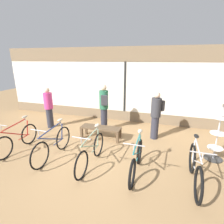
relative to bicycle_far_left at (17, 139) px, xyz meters
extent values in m
plane|color=#99754C|center=(2.46, 0.17, -0.38)|extent=(24.00, 24.00, 0.00)
cube|color=#7A664C|center=(2.46, 3.64, -0.16)|extent=(12.00, 0.08, 0.45)
cube|color=silver|center=(2.46, 3.64, 1.14)|extent=(12.00, 0.04, 2.15)
cube|color=#7A664C|center=(2.46, 3.64, 2.52)|extent=(12.00, 0.08, 0.60)
cube|color=black|center=(2.46, 3.61, 1.14)|extent=(0.08, 0.02, 2.15)
torus|color=black|center=(0.00, 0.48, -0.04)|extent=(0.04, 0.68, 0.68)
torus|color=black|center=(0.00, -0.52, -0.04)|extent=(0.04, 0.68, 0.68)
cylinder|color=red|center=(0.00, -0.06, 0.20)|extent=(0.03, 0.93, 0.51)
cylinder|color=red|center=(0.00, 0.44, 0.20)|extent=(0.03, 0.11, 0.49)
cylinder|color=red|center=(0.00, -0.03, 0.47)|extent=(0.03, 0.86, 0.10)
cylinder|color=red|center=(0.00, 0.26, -0.04)|extent=(0.03, 0.45, 0.03)
cylinder|color=#B2B2B7|center=(0.00, 0.40, 0.51)|extent=(0.02, 0.02, 0.14)
ellipsoid|color=#B2A893|center=(0.00, 0.40, 0.59)|extent=(0.11, 0.22, 0.06)
cylinder|color=#B2B2B7|center=(0.00, -0.46, 0.57)|extent=(0.02, 0.02, 0.12)
cylinder|color=#ADADB2|center=(0.00, -0.46, 0.63)|extent=(0.46, 0.02, 0.02)
torus|color=black|center=(1.27, 0.52, -0.02)|extent=(0.04, 0.72, 0.72)
torus|color=black|center=(1.27, -0.55, -0.02)|extent=(0.04, 0.72, 0.72)
cylinder|color=navy|center=(1.27, -0.06, 0.22)|extent=(0.03, 1.00, 0.51)
cylinder|color=navy|center=(1.27, 0.48, 0.22)|extent=(0.03, 0.11, 0.49)
cylinder|color=navy|center=(1.27, -0.03, 0.49)|extent=(0.03, 0.93, 0.10)
cylinder|color=navy|center=(1.27, 0.27, -0.02)|extent=(0.03, 0.48, 0.03)
cylinder|color=#B2B2B7|center=(1.27, 0.44, 0.53)|extent=(0.02, 0.02, 0.14)
ellipsoid|color=#B2A893|center=(1.27, 0.44, 0.61)|extent=(0.11, 0.22, 0.06)
cylinder|color=#B2B2B7|center=(1.27, -0.49, 0.59)|extent=(0.02, 0.02, 0.12)
cylinder|color=#ADADB2|center=(1.27, -0.49, 0.65)|extent=(0.46, 0.02, 0.02)
torus|color=black|center=(2.46, 0.48, -0.04)|extent=(0.04, 0.69, 0.69)
torus|color=black|center=(2.46, -0.60, -0.04)|extent=(0.04, 0.69, 0.69)
cylinder|color=gray|center=(2.46, -0.10, 0.20)|extent=(0.03, 1.01, 0.51)
cylinder|color=gray|center=(2.46, 0.44, 0.20)|extent=(0.03, 0.11, 0.49)
cylinder|color=gray|center=(2.46, -0.07, 0.48)|extent=(0.03, 0.94, 0.10)
cylinder|color=gray|center=(2.46, 0.23, -0.04)|extent=(0.03, 0.49, 0.03)
cylinder|color=#B2B2B7|center=(2.46, 0.40, 0.51)|extent=(0.02, 0.02, 0.14)
ellipsoid|color=#B2A893|center=(2.46, 0.40, 0.59)|extent=(0.11, 0.22, 0.06)
cylinder|color=#B2B2B7|center=(2.46, -0.54, 0.57)|extent=(0.02, 0.02, 0.12)
cylinder|color=#ADADB2|center=(2.46, -0.54, 0.63)|extent=(0.46, 0.02, 0.02)
torus|color=black|center=(3.65, 0.45, -0.05)|extent=(0.06, 0.67, 0.67)
torus|color=black|center=(3.65, -0.54, -0.05)|extent=(0.06, 0.67, 0.67)
cylinder|color=#1E7A7F|center=(3.65, -0.08, 0.19)|extent=(0.03, 0.93, 0.51)
cylinder|color=#1E7A7F|center=(3.65, 0.41, 0.19)|extent=(0.03, 0.11, 0.49)
cylinder|color=#1E7A7F|center=(3.65, -0.05, 0.47)|extent=(0.03, 0.86, 0.10)
cylinder|color=#1E7A7F|center=(3.65, 0.23, -0.05)|extent=(0.03, 0.45, 0.03)
cylinder|color=#B2B2B7|center=(3.65, 0.37, 0.50)|extent=(0.02, 0.02, 0.14)
ellipsoid|color=#B2A893|center=(3.65, 0.37, 0.58)|extent=(0.11, 0.22, 0.06)
cylinder|color=#B2B2B7|center=(3.65, -0.48, 0.56)|extent=(0.02, 0.02, 0.12)
cylinder|color=#ADADB2|center=(3.65, -0.48, 0.62)|extent=(0.46, 0.02, 0.02)
torus|color=black|center=(4.95, 0.47, -0.01)|extent=(0.06, 0.74, 0.74)
torus|color=black|center=(4.95, -0.53, -0.01)|extent=(0.06, 0.74, 0.74)
cylinder|color=#BCBCC1|center=(4.95, -0.07, 0.23)|extent=(0.03, 0.94, 0.51)
cylinder|color=#BCBCC1|center=(4.95, 0.43, 0.23)|extent=(0.03, 0.11, 0.49)
cylinder|color=#BCBCC1|center=(4.95, -0.04, 0.50)|extent=(0.03, 0.87, 0.10)
cylinder|color=#BCBCC1|center=(4.95, 0.25, -0.01)|extent=(0.03, 0.45, 0.03)
cylinder|color=#B2B2B7|center=(4.95, 0.39, 0.54)|extent=(0.02, 0.02, 0.14)
ellipsoid|color=black|center=(4.95, 0.39, 0.62)|extent=(0.11, 0.22, 0.06)
cylinder|color=#B2B2B7|center=(4.95, -0.47, 0.60)|extent=(0.02, 0.02, 0.12)
cylinder|color=#ADADB2|center=(4.95, -0.47, 0.66)|extent=(0.46, 0.02, 0.02)
cylinder|color=#333333|center=(5.63, 1.27, -0.37)|extent=(0.48, 0.48, 0.03)
cylinder|color=silver|center=(5.63, 1.27, 0.50)|extent=(0.04, 0.04, 1.77)
cylinder|color=white|center=(5.63, 1.27, -0.03)|extent=(0.40, 0.40, 0.02)
cylinder|color=white|center=(5.63, 1.27, 0.41)|extent=(0.40, 0.40, 0.02)
cylinder|color=white|center=(5.63, 1.27, 0.85)|extent=(0.40, 0.40, 0.02)
cylinder|color=white|center=(5.63, 1.27, 1.29)|extent=(0.40, 0.40, 0.02)
cube|color=brown|center=(2.11, 1.55, 0.02)|extent=(1.40, 0.44, 0.05)
cube|color=brown|center=(1.45, 1.37, -0.19)|extent=(0.08, 0.08, 0.38)
cube|color=brown|center=(2.77, 1.37, -0.19)|extent=(0.08, 0.08, 0.38)
cube|color=brown|center=(1.45, 1.73, -0.19)|extent=(0.08, 0.08, 0.38)
cube|color=brown|center=(2.77, 1.73, -0.19)|extent=(0.08, 0.08, 0.38)
cylinder|color=#2D2D38|center=(-0.25, 1.93, 0.02)|extent=(0.26, 0.26, 0.80)
cylinder|color=#D13D84|center=(-0.25, 1.93, 0.73)|extent=(0.34, 0.34, 0.63)
sphere|color=beige|center=(-0.25, 1.93, 1.15)|extent=(0.21, 0.21, 0.21)
cylinder|color=#2D2D38|center=(1.96, 2.33, 0.06)|extent=(0.35, 0.35, 0.88)
cylinder|color=#286647|center=(1.96, 2.33, 0.84)|extent=(0.45, 0.45, 0.70)
sphere|color=beige|center=(1.96, 2.33, 1.30)|extent=(0.23, 0.23, 0.23)
cube|color=#38383D|center=(2.06, 2.11, 0.88)|extent=(0.28, 0.23, 0.36)
cylinder|color=#2D2D38|center=(3.91, 2.13, 0.02)|extent=(0.36, 0.36, 0.81)
cylinder|color=#333338|center=(3.91, 2.13, 0.75)|extent=(0.47, 0.47, 0.64)
sphere|color=beige|center=(3.91, 2.13, 1.18)|extent=(0.21, 0.21, 0.21)
cube|color=#38383D|center=(4.05, 2.33, 0.79)|extent=(0.28, 0.25, 0.36)
camera|label=1|loc=(4.19, -3.74, 2.35)|focal=28.00mm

